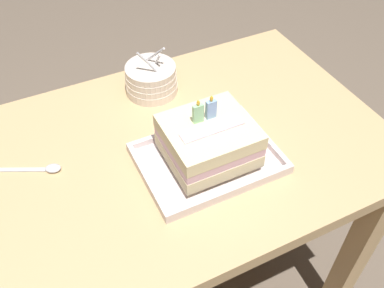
{
  "coord_description": "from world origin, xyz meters",
  "views": [
    {
      "loc": [
        -0.27,
        -0.64,
        1.45
      ],
      "look_at": [
        0.02,
        -0.04,
        0.77
      ],
      "focal_mm": 40.01,
      "sensor_mm": 36.0,
      "label": 1
    }
  ],
  "objects_px": {
    "foil_tray": "(208,160)",
    "birthday_cake": "(209,140)",
    "serving_spoon_near_tray": "(46,169)",
    "bowl_stack": "(151,79)"
  },
  "relations": [
    {
      "from": "bowl_stack",
      "to": "foil_tray",
      "type": "bearing_deg",
      "value": -87.08
    },
    {
      "from": "serving_spoon_near_tray",
      "to": "bowl_stack",
      "type": "bearing_deg",
      "value": 26.42
    },
    {
      "from": "foil_tray",
      "to": "serving_spoon_near_tray",
      "type": "height_order",
      "value": "foil_tray"
    },
    {
      "from": "foil_tray",
      "to": "bowl_stack",
      "type": "xyz_separation_m",
      "value": [
        -0.01,
        0.29,
        0.03
      ]
    },
    {
      "from": "foil_tray",
      "to": "birthday_cake",
      "type": "relative_size",
      "value": 1.65
    },
    {
      "from": "serving_spoon_near_tray",
      "to": "foil_tray",
      "type": "bearing_deg",
      "value": -22.08
    },
    {
      "from": "foil_tray",
      "to": "serving_spoon_near_tray",
      "type": "xyz_separation_m",
      "value": [
        -0.33,
        0.13,
        -0.0
      ]
    },
    {
      "from": "foil_tray",
      "to": "birthday_cake",
      "type": "bearing_deg",
      "value": 90.0
    },
    {
      "from": "birthday_cake",
      "to": "bowl_stack",
      "type": "distance_m",
      "value": 0.29
    },
    {
      "from": "bowl_stack",
      "to": "serving_spoon_near_tray",
      "type": "xyz_separation_m",
      "value": [
        -0.31,
        -0.16,
        -0.03
      ]
    }
  ]
}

